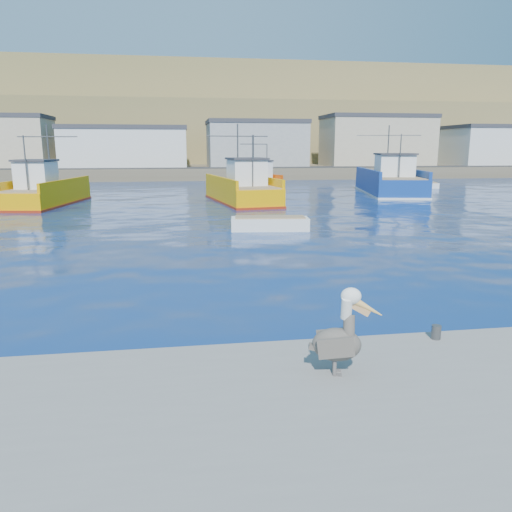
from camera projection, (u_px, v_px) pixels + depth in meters
The scene contains 10 objects.
ground at pixel (268, 316), 13.51m from camera, with size 260.00×260.00×0.00m, color navy.
dock_bollards at pixel (327, 339), 10.18m from camera, with size 36.20×0.20×0.30m.
far_shore at pixel (186, 128), 117.08m from camera, with size 200.00×81.00×24.00m.
trawler_yellow_a at pixel (45, 193), 39.47m from camera, with size 5.19×10.99×6.42m.
trawler_yellow_b at pixel (242, 190), 41.53m from camera, with size 5.53×11.68×6.51m.
trawler_blue at pixel (390, 182), 49.61m from camera, with size 7.21×14.06×6.78m.
boat_orange at pixel (258, 180), 56.02m from camera, with size 5.08×7.27×5.89m.
skiff_mid at pixel (270, 225), 27.62m from camera, with size 4.40×1.97×0.93m.
skiff_far at pixel (430, 185), 57.59m from camera, with size 2.17×3.75×0.77m.
pelican at pixel (339, 337), 8.82m from camera, with size 1.29×0.72×1.60m.
Camera 1 is at (-2.29, -12.66, 4.46)m, focal length 35.00 mm.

